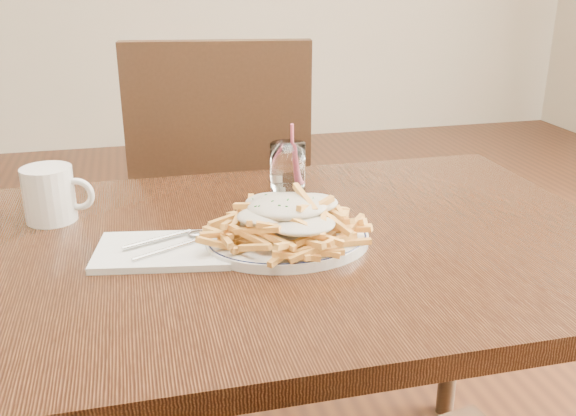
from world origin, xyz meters
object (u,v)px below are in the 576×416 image
object	(u,v)px
loaded_fries	(288,214)
coffee_mug	(51,194)
table	(287,277)
water_glass	(288,174)
chair_far	(222,195)
fries_plate	(288,241)

from	to	relation	value
loaded_fries	coffee_mug	bearing A→B (deg)	151.06
loaded_fries	table	bearing A→B (deg)	78.21
table	water_glass	bearing A→B (deg)	75.83
chair_far	fries_plate	bearing A→B (deg)	-89.31
chair_far	water_glass	bearing A→B (deg)	-82.60
table	coffee_mug	bearing A→B (deg)	155.48
water_glass	coffee_mug	xyz separation A→B (m)	(-0.46, -0.01, 0.00)
coffee_mug	water_glass	bearing A→B (deg)	1.72
loaded_fries	coffee_mug	world-z (taller)	coffee_mug
chair_far	fries_plate	xyz separation A→B (m)	(0.01, -0.75, 0.18)
fries_plate	coffee_mug	distance (m)	0.46
table	coffee_mug	xyz separation A→B (m)	(-0.41, 0.19, 0.13)
loaded_fries	water_glass	xyz separation A→B (m)	(0.06, 0.24, -0.01)
coffee_mug	loaded_fries	bearing A→B (deg)	-28.94
fries_plate	chair_far	bearing A→B (deg)	90.69
fries_plate	coffee_mug	xyz separation A→B (m)	(-0.40, 0.22, 0.04)
chair_far	fries_plate	world-z (taller)	chair_far
table	fries_plate	world-z (taller)	fries_plate
table	coffee_mug	size ratio (longest dim) A/B	9.20
chair_far	loaded_fries	size ratio (longest dim) A/B	3.38
loaded_fries	water_glass	bearing A→B (deg)	76.18
chair_far	coffee_mug	size ratio (longest dim) A/B	7.87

